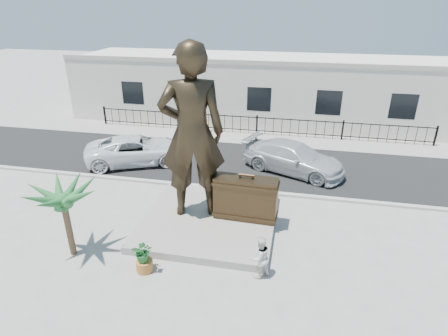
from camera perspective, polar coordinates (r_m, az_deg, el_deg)
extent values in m
plane|color=#9E9991|center=(14.05, -1.69, -11.93)|extent=(100.00, 100.00, 0.00)
cube|color=black|center=(20.91, 3.33, 0.94)|extent=(40.00, 7.00, 0.01)
cube|color=#A5A399|center=(17.76, 1.64, -3.31)|extent=(40.00, 0.25, 0.12)
cube|color=#9E9991|center=(24.60, 4.74, 4.60)|extent=(40.00, 2.50, 0.02)
cube|color=gray|center=(15.27, -2.24, -7.97)|extent=(5.20, 5.20, 0.30)
cube|color=black|center=(25.16, 5.02, 6.46)|extent=(22.00, 0.10, 1.20)
cube|color=silver|center=(28.78, 6.20, 12.02)|extent=(28.00, 7.00, 4.40)
imported|color=black|center=(14.17, -4.89, 5.29)|extent=(2.84, 2.26, 6.80)
cube|color=#332515|center=(14.76, 3.32, -4.63)|extent=(2.50, 0.88, 1.74)
imported|color=silver|center=(12.40, 5.48, -13.39)|extent=(0.92, 0.91, 1.50)
imported|color=white|center=(21.06, -13.15, 2.72)|extent=(5.97, 4.47, 1.51)
imported|color=#B9BBBE|center=(19.75, 10.56, 1.55)|extent=(5.74, 3.99, 1.54)
imported|color=orange|center=(25.29, -3.51, 7.18)|extent=(1.09, 0.67, 1.64)
cylinder|color=#A8662C|center=(13.16, -12.00, -14.34)|extent=(0.56, 0.56, 0.40)
imported|color=#1E5C26|center=(12.82, -12.23, -12.33)|extent=(0.77, 0.70, 0.75)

